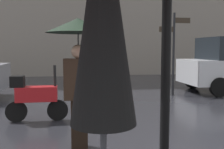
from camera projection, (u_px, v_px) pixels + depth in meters
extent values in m
cylinder|color=black|center=(165.00, 102.00, 1.99)|extent=(0.07, 0.07, 2.42)
cone|color=black|center=(103.00, 6.00, 1.35)|extent=(0.35, 0.35, 1.21)
cube|color=black|center=(79.00, 124.00, 4.30)|extent=(0.26, 0.17, 0.80)
cube|color=#332319|center=(79.00, 79.00, 4.23)|extent=(0.47, 0.21, 0.64)
sphere|color=tan|center=(78.00, 52.00, 4.19)|extent=(0.22, 0.22, 0.22)
cylinder|color=black|center=(78.00, 43.00, 4.18)|extent=(0.02, 0.02, 0.30)
cone|color=black|center=(78.00, 25.00, 4.15)|extent=(1.01, 1.01, 0.23)
cylinder|color=black|center=(58.00, 110.00, 5.98)|extent=(0.46, 0.09, 0.46)
cylinder|color=black|center=(16.00, 112.00, 5.83)|extent=(0.46, 0.09, 0.46)
cube|color=red|center=(37.00, 94.00, 5.87)|extent=(0.88, 0.32, 0.32)
cube|color=black|center=(17.00, 81.00, 5.78)|extent=(0.28, 0.28, 0.24)
cylinder|color=black|center=(55.00, 78.00, 5.90)|extent=(0.06, 0.06, 0.55)
cylinder|color=black|center=(193.00, 80.00, 10.72)|extent=(0.65, 0.18, 0.65)
cylinder|color=black|center=(219.00, 87.00, 8.86)|extent=(0.65, 0.18, 0.65)
cylinder|color=black|center=(173.00, 55.00, 9.05)|extent=(0.08, 0.08, 2.78)
cube|color=#33281E|center=(182.00, 20.00, 8.98)|extent=(0.56, 0.04, 0.18)
cube|color=#33281E|center=(167.00, 29.00, 8.93)|extent=(0.52, 0.04, 0.18)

